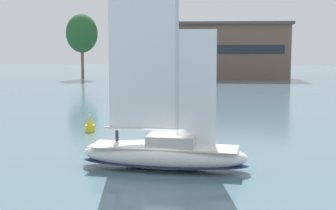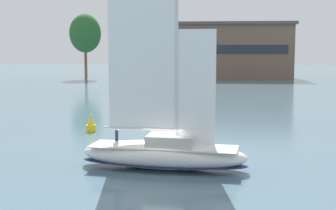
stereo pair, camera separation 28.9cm
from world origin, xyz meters
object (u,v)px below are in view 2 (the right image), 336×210
at_px(sailboat_main, 163,151).
at_px(sailboat_moored_near_marina, 178,95).
at_px(channel_buoy, 91,125).
at_px(tree_shore_left, 166,37).
at_px(tree_shore_center, 85,34).

bearing_deg(sailboat_main, sailboat_moored_near_marina, 93.22).
distance_m(sailboat_moored_near_marina, channel_buoy, 29.99).
relative_size(tree_shore_left, sailboat_main, 1.05).
relative_size(tree_shore_center, sailboat_main, 1.13).
distance_m(tree_shore_left, channel_buoy, 78.59).
relative_size(tree_shore_center, channel_buoy, 10.30).
relative_size(sailboat_main, sailboat_moored_near_marina, 1.67).
bearing_deg(sailboat_moored_near_marina, tree_shore_left, 97.99).
relative_size(tree_shore_center, sailboat_moored_near_marina, 1.88).
bearing_deg(tree_shore_left, tree_shore_center, -171.51).
bearing_deg(channel_buoy, sailboat_moored_near_marina, 79.40).
bearing_deg(channel_buoy, tree_shore_left, 90.95).
height_order(tree_shore_left, tree_shore_center, tree_shore_center).
bearing_deg(tree_shore_left, channel_buoy, -89.05).
xyz_separation_m(tree_shore_left, sailboat_moored_near_marina, (6.80, -48.46, -9.99)).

